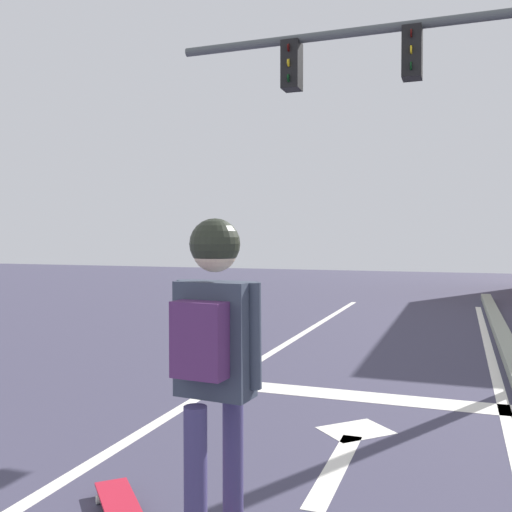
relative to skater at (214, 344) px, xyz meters
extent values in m
cube|color=silver|center=(-1.43, 2.08, -1.16)|extent=(0.12, 20.00, 0.01)
cube|color=silver|center=(0.14, 3.43, -1.16)|extent=(3.14, 0.40, 0.01)
cube|color=silver|center=(0.30, 1.51, -1.16)|extent=(0.16, 1.40, 0.01)
cube|color=silver|center=(0.30, 2.36, -1.16)|extent=(0.71, 0.71, 0.01)
cylinder|color=#3E3867|center=(0.02, 0.21, -0.67)|extent=(0.11, 0.11, 0.81)
cylinder|color=#3E3867|center=(-0.02, -0.17, -0.67)|extent=(0.11, 0.11, 0.81)
cube|color=#374050|center=(0.00, 0.02, 0.02)|extent=(0.39, 0.21, 0.57)
cylinder|color=#374050|center=(-0.19, 0.06, 0.05)|extent=(0.07, 0.08, 0.52)
cylinder|color=#374050|center=(0.20, 0.03, 0.05)|extent=(0.07, 0.08, 0.52)
sphere|color=beige|center=(0.00, 0.02, 0.46)|extent=(0.22, 0.22, 0.22)
sphere|color=#262C20|center=(0.00, 0.02, 0.49)|extent=(0.25, 0.25, 0.25)
cube|color=#542B60|center=(-0.01, -0.12, 0.04)|extent=(0.27, 0.16, 0.36)
cube|color=#B71B2E|center=(-0.72, 0.30, -1.09)|extent=(0.74, 0.77, 0.02)
cube|color=#B2B2B7|center=(-0.93, 0.52, -1.10)|extent=(0.15, 0.15, 0.01)
cylinder|color=silver|center=(-1.00, 0.45, -1.13)|extent=(0.06, 0.06, 0.05)
cylinder|color=silver|center=(-0.85, 0.58, -1.13)|extent=(0.06, 0.06, 0.05)
cylinder|color=#515757|center=(-0.25, 4.93, 3.19)|extent=(4.72, 0.12, 0.12)
cube|color=black|center=(0.54, 4.93, 2.84)|extent=(0.24, 0.28, 0.64)
cylinder|color=#3A0605|center=(0.54, 4.78, 3.04)|extent=(0.02, 0.10, 0.10)
cylinder|color=yellow|center=(0.54, 4.78, 2.84)|extent=(0.02, 0.10, 0.10)
cylinder|color=black|center=(0.54, 4.78, 2.64)|extent=(0.02, 0.10, 0.10)
cube|color=black|center=(-1.03, 4.93, 2.84)|extent=(0.24, 0.28, 0.64)
cylinder|color=#3A0605|center=(-1.03, 4.78, 3.04)|extent=(0.02, 0.10, 0.10)
cylinder|color=yellow|center=(-1.03, 4.78, 2.84)|extent=(0.02, 0.10, 0.10)
cylinder|color=black|center=(-1.03, 4.78, 2.64)|extent=(0.02, 0.10, 0.10)
camera|label=1|loc=(1.13, -2.53, 0.52)|focal=39.90mm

